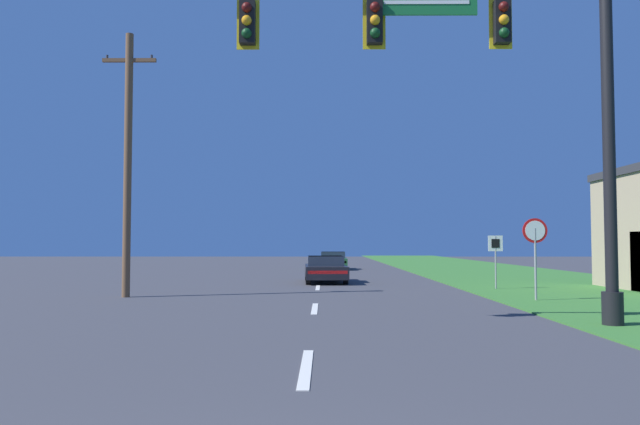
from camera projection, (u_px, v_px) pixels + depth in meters
name	position (u px, v px, depth m)	size (l,w,h in m)	color
grass_verge_right	(519.00, 277.00, 32.77)	(10.00, 110.00, 0.04)	#38752D
road_center_line	(318.00, 288.00, 24.85)	(0.16, 34.80, 0.01)	silver
signal_mast	(499.00, 86.00, 13.50)	(9.01, 0.47, 8.26)	black
car_ahead	(326.00, 269.00, 28.31)	(1.99, 4.56, 1.19)	black
far_car	(333.00, 260.00, 42.34)	(1.82, 4.41, 1.19)	black
stop_sign	(535.00, 240.00, 19.10)	(0.76, 0.07, 2.50)	gray
route_sign_post	(495.00, 250.00, 23.88)	(0.55, 0.06, 2.03)	gray
utility_pole_near	(128.00, 160.00, 20.74)	(1.80, 0.26, 8.81)	brown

